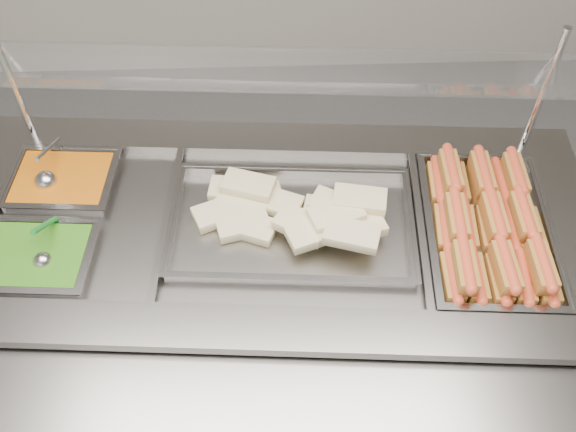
{
  "coord_description": "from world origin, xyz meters",
  "views": [
    {
      "loc": [
        0.12,
        -0.73,
        2.44
      ],
      "look_at": [
        0.16,
        0.5,
        0.97
      ],
      "focal_mm": 40.0,
      "sensor_mm": 36.0,
      "label": 1
    }
  ],
  "objects_px": {
    "serving_spoon": "(44,255)",
    "sneeze_guard": "(272,70)",
    "ladle": "(47,180)",
    "pan_hotdogs": "(486,235)",
    "steam_counter": "(273,304)",
    "pan_wraps": "(291,227)"
  },
  "relations": [
    {
      "from": "steam_counter",
      "to": "sneeze_guard",
      "type": "xyz_separation_m",
      "value": [
        0.02,
        0.23,
        0.86
      ]
    },
    {
      "from": "sneeze_guard",
      "to": "ladle",
      "type": "bearing_deg",
      "value": -176.68
    },
    {
      "from": "pan_wraps",
      "to": "serving_spoon",
      "type": "distance_m",
      "value": 0.73
    },
    {
      "from": "steam_counter",
      "to": "sneeze_guard",
      "type": "distance_m",
      "value": 0.89
    },
    {
      "from": "serving_spoon",
      "to": "pan_hotdogs",
      "type": "bearing_deg",
      "value": 2.89
    },
    {
      "from": "ladle",
      "to": "serving_spoon",
      "type": "distance_m",
      "value": 0.3
    },
    {
      "from": "ladle",
      "to": "sneeze_guard",
      "type": "bearing_deg",
      "value": 3.32
    },
    {
      "from": "sneeze_guard",
      "to": "pan_wraps",
      "type": "distance_m",
      "value": 0.47
    },
    {
      "from": "sneeze_guard",
      "to": "pan_hotdogs",
      "type": "distance_m",
      "value": 0.82
    },
    {
      "from": "sneeze_guard",
      "to": "serving_spoon",
      "type": "height_order",
      "value": "sneeze_guard"
    },
    {
      "from": "pan_hotdogs",
      "to": "sneeze_guard",
      "type": "bearing_deg",
      "value": 156.72
    },
    {
      "from": "pan_hotdogs",
      "to": "steam_counter",
      "type": "bearing_deg",
      "value": 176.0
    },
    {
      "from": "pan_hotdogs",
      "to": "pan_wraps",
      "type": "xyz_separation_m",
      "value": [
        -0.59,
        0.04,
        0.02
      ]
    },
    {
      "from": "sneeze_guard",
      "to": "ladle",
      "type": "relative_size",
      "value": 8.35
    },
    {
      "from": "steam_counter",
      "to": "pan_wraps",
      "type": "distance_m",
      "value": 0.45
    },
    {
      "from": "sneeze_guard",
      "to": "steam_counter",
      "type": "bearing_deg",
      "value": -94.0
    },
    {
      "from": "pan_wraps",
      "to": "ladle",
      "type": "xyz_separation_m",
      "value": [
        -0.77,
        0.19,
        0.04
      ]
    },
    {
      "from": "ladle",
      "to": "serving_spoon",
      "type": "relative_size",
      "value": 1.13
    },
    {
      "from": "serving_spoon",
      "to": "sneeze_guard",
      "type": "bearing_deg",
      "value": 26.93
    },
    {
      "from": "sneeze_guard",
      "to": "ladle",
      "type": "xyz_separation_m",
      "value": [
        -0.72,
        -0.04,
        -0.37
      ]
    },
    {
      "from": "ladle",
      "to": "serving_spoon",
      "type": "height_order",
      "value": "serving_spoon"
    },
    {
      "from": "steam_counter",
      "to": "pan_wraps",
      "type": "bearing_deg",
      "value": -4.0
    }
  ]
}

